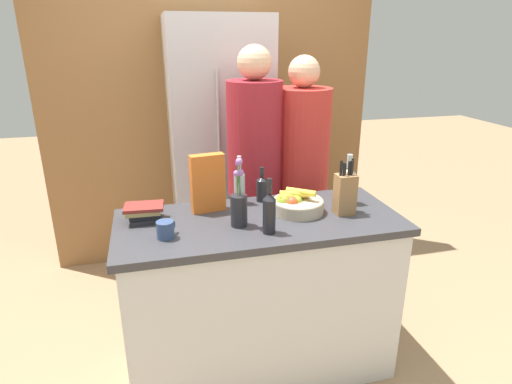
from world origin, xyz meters
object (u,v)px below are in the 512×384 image
object	(u,v)px
refrigerator	(220,152)
flower_vase	(239,206)
bottle_wine	(262,188)
bottle_water	(348,184)
knife_block	(345,193)
cereal_box	(208,183)
fruit_bowl	(297,204)
person_at_sink	(254,171)
book_stack	(145,212)
bottle_vinegar	(239,185)
person_in_blue	(300,172)
bottle_oil	(269,212)
coffee_mug	(166,230)

from	to	relation	value
refrigerator	flower_vase	distance (m)	1.26
bottle_wine	bottle_water	xyz separation A→B (m)	(0.46, -0.15, 0.03)
knife_block	cereal_box	bearing A→B (deg)	162.76
fruit_bowl	person_at_sink	size ratio (longest dim) A/B	0.15
knife_block	book_stack	world-z (taller)	knife_block
knife_block	bottle_water	distance (m)	0.16
book_stack	fruit_bowl	bearing A→B (deg)	-5.54
cereal_box	fruit_bowl	bearing A→B (deg)	-15.86
person_at_sink	book_stack	bearing A→B (deg)	-159.98
bottle_vinegar	person_in_blue	distance (m)	0.64
bottle_vinegar	bottle_wine	distance (m)	0.14
cereal_box	bottle_vinegar	world-z (taller)	cereal_box
bottle_oil	bottle_vinegar	xyz separation A→B (m)	(-0.05, 0.42, -0.00)
refrigerator	book_stack	bearing A→B (deg)	-118.32
coffee_mug	person_at_sink	bearing A→B (deg)	49.13
bottle_vinegar	bottle_wine	size ratio (longest dim) A/B	1.37
bottle_vinegar	cereal_box	bearing A→B (deg)	-159.61
knife_block	flower_vase	xyz separation A→B (m)	(-0.58, -0.02, -0.01)
fruit_bowl	knife_block	xyz separation A→B (m)	(0.24, -0.09, 0.07)
refrigerator	coffee_mug	bearing A→B (deg)	-110.34
coffee_mug	person_at_sink	world-z (taller)	person_at_sink
flower_vase	bottle_water	world-z (taller)	flower_vase
flower_vase	bottle_wine	world-z (taller)	flower_vase
flower_vase	person_in_blue	size ratio (longest dim) A/B	0.21
refrigerator	book_stack	xyz separation A→B (m)	(-0.58, -1.07, -0.01)
flower_vase	cereal_box	world-z (taller)	flower_vase
cereal_box	bottle_wine	bearing A→B (deg)	12.41
coffee_mug	bottle_vinegar	distance (m)	0.56
cereal_box	knife_block	bearing A→B (deg)	-17.24
refrigerator	bottle_oil	bearing A→B (deg)	-89.89
bottle_oil	person_in_blue	world-z (taller)	person_in_blue
bottle_oil	knife_block	bearing A→B (deg)	16.17
refrigerator	flower_vase	bearing A→B (deg)	-95.38
knife_block	cereal_box	distance (m)	0.74
flower_vase	bottle_vinegar	bearing A→B (deg)	77.26
bottle_water	person_at_sink	world-z (taller)	person_at_sink
bottle_water	knife_block	bearing A→B (deg)	-121.01
book_stack	person_at_sink	size ratio (longest dim) A/B	0.12
bottle_oil	person_at_sink	size ratio (longest dim) A/B	0.15
book_stack	bottle_wine	bearing A→B (deg)	10.64
coffee_mug	book_stack	distance (m)	0.25
fruit_bowl	bottle_vinegar	bearing A→B (deg)	143.59
bottle_oil	bottle_wine	xyz separation A→B (m)	(0.08, 0.42, -0.03)
knife_block	person_in_blue	size ratio (longest dim) A/B	0.17
fruit_bowl	bottle_vinegar	xyz separation A→B (m)	(-0.27, 0.20, 0.06)
knife_block	bottle_vinegar	world-z (taller)	knife_block
bottle_wine	bottle_vinegar	bearing A→B (deg)	-179.81
refrigerator	bottle_wine	size ratio (longest dim) A/B	9.78
fruit_bowl	book_stack	xyz separation A→B (m)	(-0.80, 0.08, -0.00)
bottle_water	flower_vase	bearing A→B (deg)	-167.07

